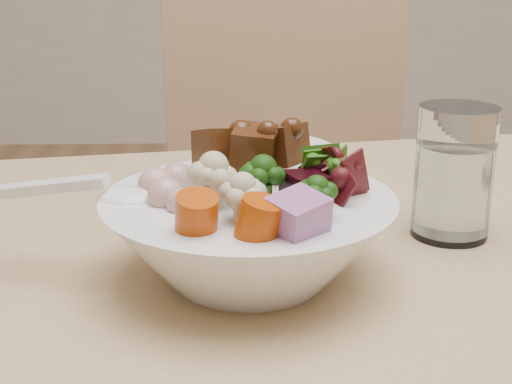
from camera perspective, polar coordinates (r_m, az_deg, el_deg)
chair_far at (r=1.23m, az=3.32°, el=-1.86°), size 0.48×0.48×0.94m
food_bowl at (r=0.57m, az=-0.39°, el=-3.12°), size 0.23×0.23×0.13m
soup_spoon at (r=0.58m, az=-11.72°, el=-0.34°), size 0.15×0.06×0.03m
water_glass at (r=0.68m, az=15.51°, el=1.11°), size 0.07×0.07×0.12m
side_bowl at (r=0.81m, az=1.53°, el=2.03°), size 0.13×0.13×0.04m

